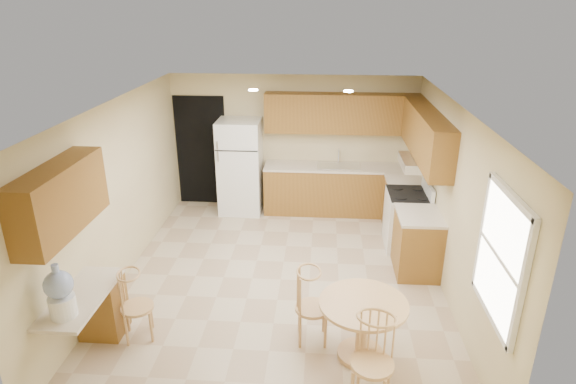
# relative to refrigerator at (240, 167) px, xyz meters

# --- Properties ---
(floor) EXTENTS (5.50, 5.50, 0.00)m
(floor) POSITION_rel_refrigerator_xyz_m (0.95, -2.40, -0.87)
(floor) COLOR tan
(floor) RESTS_ON ground
(ceiling) EXTENTS (4.50, 5.50, 0.02)m
(ceiling) POSITION_rel_refrigerator_xyz_m (0.95, -2.40, 1.63)
(ceiling) COLOR white
(ceiling) RESTS_ON wall_back
(wall_back) EXTENTS (4.50, 0.02, 2.50)m
(wall_back) POSITION_rel_refrigerator_xyz_m (0.95, 0.35, 0.38)
(wall_back) COLOR beige
(wall_back) RESTS_ON floor
(wall_front) EXTENTS (4.50, 0.02, 2.50)m
(wall_front) POSITION_rel_refrigerator_xyz_m (0.95, -5.15, 0.38)
(wall_front) COLOR beige
(wall_front) RESTS_ON floor
(wall_left) EXTENTS (0.02, 5.50, 2.50)m
(wall_left) POSITION_rel_refrigerator_xyz_m (-1.30, -2.40, 0.38)
(wall_left) COLOR beige
(wall_left) RESTS_ON floor
(wall_right) EXTENTS (0.02, 5.50, 2.50)m
(wall_right) POSITION_rel_refrigerator_xyz_m (3.20, -2.40, 0.38)
(wall_right) COLOR beige
(wall_right) RESTS_ON floor
(doorway) EXTENTS (0.90, 0.02, 2.10)m
(doorway) POSITION_rel_refrigerator_xyz_m (-0.80, 0.34, 0.18)
(doorway) COLOR black
(doorway) RESTS_ON floor
(base_cab_back) EXTENTS (2.75, 0.60, 0.87)m
(base_cab_back) POSITION_rel_refrigerator_xyz_m (1.83, 0.05, -0.44)
(base_cab_back) COLOR brown
(base_cab_back) RESTS_ON floor
(counter_back) EXTENTS (2.75, 0.63, 0.04)m
(counter_back) POSITION_rel_refrigerator_xyz_m (1.83, 0.05, 0.02)
(counter_back) COLOR beige
(counter_back) RESTS_ON base_cab_back
(base_cab_right_a) EXTENTS (0.60, 0.59, 0.87)m
(base_cab_right_a) POSITION_rel_refrigerator_xyz_m (2.90, -0.54, -0.44)
(base_cab_right_a) COLOR brown
(base_cab_right_a) RESTS_ON floor
(counter_right_a) EXTENTS (0.63, 0.59, 0.04)m
(counter_right_a) POSITION_rel_refrigerator_xyz_m (2.90, -0.54, 0.02)
(counter_right_a) COLOR beige
(counter_right_a) RESTS_ON base_cab_right_a
(base_cab_right_b) EXTENTS (0.60, 0.80, 0.87)m
(base_cab_right_b) POSITION_rel_refrigerator_xyz_m (2.90, -2.00, -0.44)
(base_cab_right_b) COLOR brown
(base_cab_right_b) RESTS_ON floor
(counter_right_b) EXTENTS (0.63, 0.80, 0.04)m
(counter_right_b) POSITION_rel_refrigerator_xyz_m (2.90, -2.00, 0.02)
(counter_right_b) COLOR beige
(counter_right_b) RESTS_ON base_cab_right_b
(upper_cab_back) EXTENTS (2.75, 0.33, 0.70)m
(upper_cab_back) POSITION_rel_refrigerator_xyz_m (1.83, 0.19, 0.98)
(upper_cab_back) COLOR brown
(upper_cab_back) RESTS_ON wall_back
(upper_cab_right) EXTENTS (0.33, 2.42, 0.70)m
(upper_cab_right) POSITION_rel_refrigerator_xyz_m (3.04, -1.19, 0.98)
(upper_cab_right) COLOR brown
(upper_cab_right) RESTS_ON wall_right
(upper_cab_left) EXTENTS (0.33, 1.40, 0.70)m
(upper_cab_left) POSITION_rel_refrigerator_xyz_m (-1.13, -4.00, 0.98)
(upper_cab_left) COLOR brown
(upper_cab_left) RESTS_ON wall_left
(sink) EXTENTS (0.78, 0.44, 0.01)m
(sink) POSITION_rel_refrigerator_xyz_m (1.80, 0.05, 0.04)
(sink) COLOR silver
(sink) RESTS_ON counter_back
(range_hood) EXTENTS (0.50, 0.76, 0.14)m
(range_hood) POSITION_rel_refrigerator_xyz_m (2.95, -1.22, 0.55)
(range_hood) COLOR silver
(range_hood) RESTS_ON upper_cab_right
(desk_pedestal) EXTENTS (0.48, 0.42, 0.72)m
(desk_pedestal) POSITION_rel_refrigerator_xyz_m (-1.05, -3.72, -0.51)
(desk_pedestal) COLOR brown
(desk_pedestal) RESTS_ON floor
(desk_top) EXTENTS (0.50, 1.20, 0.04)m
(desk_top) POSITION_rel_refrigerator_xyz_m (-1.05, -4.10, -0.12)
(desk_top) COLOR beige
(desk_top) RESTS_ON desk_pedestal
(window) EXTENTS (0.06, 1.12, 1.30)m
(window) POSITION_rel_refrigerator_xyz_m (3.18, -4.25, 0.63)
(window) COLOR white
(window) RESTS_ON wall_right
(can_light_a) EXTENTS (0.14, 0.14, 0.02)m
(can_light_a) POSITION_rel_refrigerator_xyz_m (0.45, -1.20, 1.61)
(can_light_a) COLOR white
(can_light_a) RESTS_ON ceiling
(can_light_b) EXTENTS (0.14, 0.14, 0.02)m
(can_light_b) POSITION_rel_refrigerator_xyz_m (1.85, -1.20, 1.61)
(can_light_b) COLOR white
(can_light_b) RESTS_ON ceiling
(refrigerator) EXTENTS (0.77, 0.75, 1.74)m
(refrigerator) POSITION_rel_refrigerator_xyz_m (0.00, 0.00, 0.00)
(refrigerator) COLOR white
(refrigerator) RESTS_ON floor
(stove) EXTENTS (0.65, 0.76, 1.09)m
(stove) POSITION_rel_refrigerator_xyz_m (2.88, -1.22, -0.40)
(stove) COLOR white
(stove) RESTS_ON floor
(dining_table) EXTENTS (0.96, 0.96, 0.71)m
(dining_table) POSITION_rel_refrigerator_xyz_m (1.98, -3.92, -0.40)
(dining_table) COLOR tan
(dining_table) RESTS_ON floor
(chair_table_a) EXTENTS (0.40, 0.52, 0.92)m
(chair_table_a) POSITION_rel_refrigerator_xyz_m (1.43, -3.76, -0.31)
(chair_table_a) COLOR tan
(chair_table_a) RESTS_ON floor
(chair_table_b) EXTENTS (0.42, 0.45, 0.96)m
(chair_table_b) POSITION_rel_refrigerator_xyz_m (2.03, -4.66, -0.29)
(chair_table_b) COLOR tan
(chair_table_b) RESTS_ON floor
(chair_desk) EXTENTS (0.38, 0.49, 0.86)m
(chair_desk) POSITION_rel_refrigerator_xyz_m (-0.60, -3.85, -0.35)
(chair_desk) COLOR tan
(chair_desk) RESTS_ON floor
(water_crock) EXTENTS (0.28, 0.28, 0.58)m
(water_crock) POSITION_rel_refrigerator_xyz_m (-1.05, -4.45, 0.16)
(water_crock) COLOR white
(water_crock) RESTS_ON desk_top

